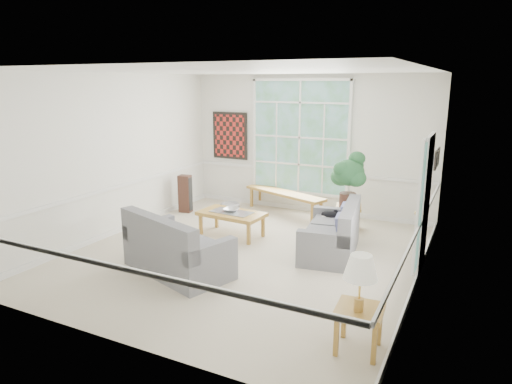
% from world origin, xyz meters
% --- Properties ---
extents(floor, '(5.50, 6.00, 0.01)m').
position_xyz_m(floor, '(0.00, 0.00, -0.01)').
color(floor, beige).
rests_on(floor, ground).
extents(ceiling, '(5.50, 6.00, 0.02)m').
position_xyz_m(ceiling, '(0.00, 0.00, 3.00)').
color(ceiling, white).
rests_on(ceiling, ground).
extents(wall_back, '(5.50, 0.02, 3.00)m').
position_xyz_m(wall_back, '(0.00, 3.00, 1.50)').
color(wall_back, white).
rests_on(wall_back, ground).
extents(wall_front, '(5.50, 0.02, 3.00)m').
position_xyz_m(wall_front, '(0.00, -3.00, 1.50)').
color(wall_front, white).
rests_on(wall_front, ground).
extents(wall_left, '(0.02, 6.00, 3.00)m').
position_xyz_m(wall_left, '(-2.75, 0.00, 1.50)').
color(wall_left, white).
rests_on(wall_left, ground).
extents(wall_right, '(0.02, 6.00, 3.00)m').
position_xyz_m(wall_right, '(2.75, 0.00, 1.50)').
color(wall_right, white).
rests_on(wall_right, ground).
extents(window_back, '(2.30, 0.08, 2.40)m').
position_xyz_m(window_back, '(-0.20, 2.96, 1.65)').
color(window_back, white).
rests_on(window_back, wall_back).
extents(entry_door, '(0.08, 0.90, 2.10)m').
position_xyz_m(entry_door, '(2.71, 0.60, 1.05)').
color(entry_door, white).
rests_on(entry_door, floor).
extents(door_sidelight, '(0.08, 0.26, 1.90)m').
position_xyz_m(door_sidelight, '(2.71, -0.03, 1.15)').
color(door_sidelight, white).
rests_on(door_sidelight, wall_right).
extents(wall_art, '(0.90, 0.06, 1.10)m').
position_xyz_m(wall_art, '(-1.95, 2.95, 1.60)').
color(wall_art, maroon).
rests_on(wall_art, wall_back).
extents(wall_frame_near, '(0.04, 0.26, 0.32)m').
position_xyz_m(wall_frame_near, '(2.71, 1.75, 1.55)').
color(wall_frame_near, black).
rests_on(wall_frame_near, wall_right).
extents(wall_frame_far, '(0.04, 0.26, 0.32)m').
position_xyz_m(wall_frame_far, '(2.71, 2.15, 1.55)').
color(wall_frame_far, black).
rests_on(wall_frame_far, wall_right).
extents(loveseat_right, '(1.06, 1.71, 0.87)m').
position_xyz_m(loveseat_right, '(1.26, 0.68, 0.43)').
color(loveseat_right, slate).
rests_on(loveseat_right, floor).
extents(loveseat_front, '(1.91, 1.39, 0.93)m').
position_xyz_m(loveseat_front, '(-0.59, -1.08, 0.47)').
color(loveseat_front, slate).
rests_on(loveseat_front, floor).
extents(coffee_table, '(1.27, 0.76, 0.46)m').
position_xyz_m(coffee_table, '(-0.68, 0.74, 0.23)').
color(coffee_table, '#AC7D33').
rests_on(coffee_table, floor).
extents(pewter_bowl, '(0.36, 0.36, 0.08)m').
position_xyz_m(pewter_bowl, '(-0.70, 0.76, 0.50)').
color(pewter_bowl, '#9F9FA4').
rests_on(pewter_bowl, coffee_table).
extents(window_bench, '(2.07, 1.10, 0.48)m').
position_xyz_m(window_bench, '(-0.37, 2.57, 0.24)').
color(window_bench, '#AC7D33').
rests_on(window_bench, floor).
extents(end_table, '(0.59, 0.59, 0.48)m').
position_xyz_m(end_table, '(1.19, 2.07, 0.24)').
color(end_table, '#AC7D33').
rests_on(end_table, floor).
extents(houseplant, '(0.67, 0.67, 1.09)m').
position_xyz_m(houseplant, '(1.18, 2.00, 1.03)').
color(houseplant, '#22542D').
rests_on(houseplant, end_table).
extents(side_table, '(0.52, 0.52, 0.50)m').
position_xyz_m(side_table, '(2.40, -1.96, 0.25)').
color(side_table, '#AC7D33').
rests_on(side_table, floor).
extents(table_lamp, '(0.40, 0.40, 0.62)m').
position_xyz_m(table_lamp, '(2.40, -2.03, 0.81)').
color(table_lamp, white).
rests_on(table_lamp, side_table).
extents(pet_bed, '(0.49, 0.49, 0.13)m').
position_xyz_m(pet_bed, '(-1.63, 2.36, 0.07)').
color(pet_bed, gray).
rests_on(pet_bed, floor).
extents(floor_speaker, '(0.29, 0.24, 0.83)m').
position_xyz_m(floor_speaker, '(-2.40, 1.70, 0.42)').
color(floor_speaker, '#40241B').
rests_on(floor_speaker, floor).
extents(cat, '(0.40, 0.37, 0.15)m').
position_xyz_m(cat, '(1.08, 1.23, 0.52)').
color(cat, black).
rests_on(cat, loveseat_right).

